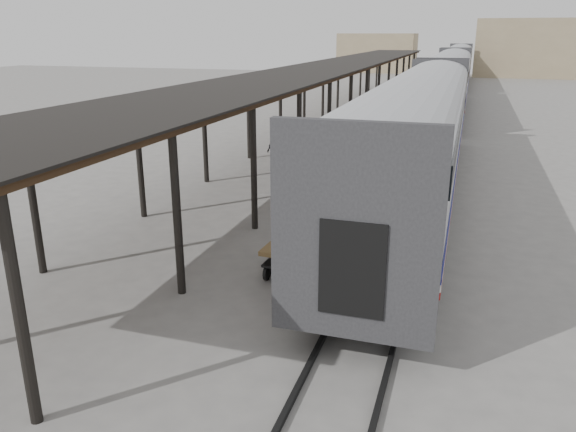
% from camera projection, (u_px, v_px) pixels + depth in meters
% --- Properties ---
extents(ground, '(160.00, 160.00, 0.00)m').
position_uv_depth(ground, '(262.00, 268.00, 15.12)').
color(ground, slate).
rests_on(ground, ground).
extents(train, '(3.45, 76.01, 4.01)m').
position_uv_depth(train, '(448.00, 78.00, 43.98)').
color(train, silver).
rests_on(train, ground).
extents(canopy, '(4.90, 64.30, 4.15)m').
position_uv_depth(canopy, '(339.00, 66.00, 36.60)').
color(canopy, '#422B19').
rests_on(canopy, ground).
extents(rails, '(1.54, 150.00, 0.12)m').
position_uv_depth(rails, '(445.00, 111.00, 44.98)').
color(rails, black).
rests_on(rails, ground).
extents(building_far, '(18.00, 10.00, 8.00)m').
position_uv_depth(building_far, '(540.00, 48.00, 80.51)').
color(building_far, tan).
rests_on(building_far, ground).
extents(building_left, '(12.00, 8.00, 6.00)m').
position_uv_depth(building_left, '(378.00, 53.00, 91.36)').
color(building_left, tan).
rests_on(building_left, ground).
extents(baggage_cart, '(1.38, 2.46, 0.86)m').
position_uv_depth(baggage_cart, '(298.00, 246.00, 14.88)').
color(baggage_cart, brown).
rests_on(baggage_cart, ground).
extents(suitcase_stack, '(1.24, 1.06, 0.56)m').
position_uv_depth(suitcase_stack, '(299.00, 228.00, 15.08)').
color(suitcase_stack, '#37373A').
rests_on(suitcase_stack, baggage_cart).
extents(luggage_tug, '(1.13, 1.76, 1.52)m').
position_uv_depth(luggage_tug, '(342.00, 132.00, 31.83)').
color(luggage_tug, maroon).
rests_on(luggage_tug, ground).
extents(porter, '(0.46, 0.63, 1.61)m').
position_uv_depth(porter, '(300.00, 218.00, 13.91)').
color(porter, navy).
rests_on(porter, baggage_cart).
extents(pedestrian, '(1.14, 0.81, 1.80)m').
position_uv_depth(pedestrian, '(276.00, 153.00, 25.32)').
color(pedestrian, black).
rests_on(pedestrian, ground).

